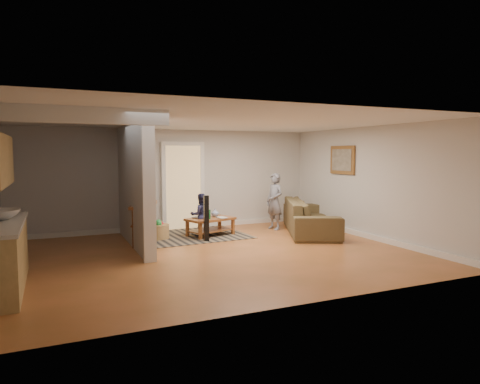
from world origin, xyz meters
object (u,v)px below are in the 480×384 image
speaker_left (206,218)px  child (274,229)px  sofa (310,232)px  tv_console (144,207)px  speaker_right (133,211)px  coffee_table (211,222)px  toy_basket (158,231)px  toddler (201,236)px

speaker_left → child: bearing=23.7°
sofa → tv_console: (-3.89, 0.44, 0.76)m
speaker_right → speaker_left: bearing=-39.4°
coffee_table → toy_basket: size_ratio=2.44×
toy_basket → tv_console: bearing=-142.3°
sofa → child: (-0.59, 0.72, 0.00)m
tv_console → toddler: (1.32, 0.17, -0.76)m
coffee_table → child: child is taller
tv_console → toy_basket: (0.34, 0.26, -0.58)m
sofa → child: child is taller
toy_basket → sofa: bearing=-11.1°
coffee_table → speaker_left: 0.69m
sofa → speaker_right: (-3.95, 1.49, 0.55)m
speaker_right → sofa: bearing=-11.0°
speaker_left → child: 2.25m
coffee_table → speaker_right: (-1.61, 0.91, 0.22)m
coffee_table → speaker_left: (-0.31, -0.59, 0.17)m
tv_console → child: (3.31, 0.29, -0.76)m
tv_console → coffee_table: bearing=20.8°
toy_basket → coffee_table: bearing=-5.5°
speaker_right → toy_basket: speaker_right is taller
sofa → coffee_table: coffee_table is taller
coffee_table → toddler: bearing=174.1°
toddler → sofa: bearing=171.4°
sofa → coffee_table: (-2.34, 0.58, 0.33)m
tv_console → speaker_left: tv_console is taller
coffee_table → tv_console: size_ratio=0.85×
speaker_right → coffee_table: bearing=-19.9°
coffee_table → toy_basket: 1.23m
tv_console → child: 3.40m
sofa → speaker_right: bearing=94.0°
speaker_right → child: 3.50m
sofa → toddler: bearing=101.5°
tv_console → toddler: size_ratio=1.43×
speaker_right → toddler: 1.73m
speaker_left → toy_basket: bearing=146.2°
speaker_right → toddler: (1.38, -0.89, -0.55)m
speaker_left → toy_basket: 1.19m
sofa → speaker_left: size_ratio=2.70×
sofa → toddler: size_ratio=2.73×
speaker_right → toy_basket: (0.40, -0.80, -0.37)m
speaker_left → coffee_table: bearing=66.1°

